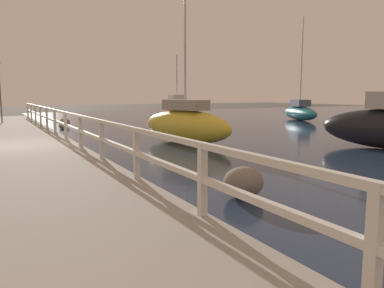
% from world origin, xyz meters
% --- Properties ---
extents(ground_plane, '(120.00, 120.00, 0.00)m').
position_xyz_m(ground_plane, '(0.00, 0.00, 0.00)').
color(ground_plane, '#4C473D').
extents(dock_walkway, '(3.90, 36.00, 0.35)m').
position_xyz_m(dock_walkway, '(0.00, 0.00, 0.17)').
color(dock_walkway, '#9E998E').
rests_on(dock_walkway, ground).
extents(railing, '(0.10, 32.50, 0.97)m').
position_xyz_m(railing, '(1.85, -0.00, 1.00)').
color(railing, silver).
rests_on(railing, dock_walkway).
extents(boulder_water_edge, '(0.64, 0.58, 0.48)m').
position_xyz_m(boulder_water_edge, '(3.49, 11.16, 0.24)').
color(boulder_water_edge, gray).
rests_on(boulder_water_edge, ground).
extents(boulder_near_dock, '(0.50, 0.45, 0.37)m').
position_xyz_m(boulder_near_dock, '(3.04, 8.98, 0.19)').
color(boulder_near_dock, gray).
rests_on(boulder_near_dock, ground).
extents(boulder_far_strip, '(0.78, 0.70, 0.59)m').
position_xyz_m(boulder_far_strip, '(3.57, -7.28, 0.29)').
color(boulder_far_strip, slate).
rests_on(boulder_far_strip, ground).
extents(sailboat_red, '(2.30, 5.14, 5.07)m').
position_xyz_m(sailboat_red, '(12.94, 14.65, 0.75)').
color(sailboat_red, red).
rests_on(sailboat_red, water_surface).
extents(sailboat_teal, '(3.50, 5.79, 7.60)m').
position_xyz_m(sailboat_teal, '(20.22, 8.30, 0.63)').
color(sailboat_teal, '#1E707A').
rests_on(sailboat_teal, water_surface).
extents(sailboat_yellow, '(2.25, 5.09, 6.92)m').
position_xyz_m(sailboat_yellow, '(6.32, 0.40, 0.75)').
color(sailboat_yellow, gold).
rests_on(sailboat_yellow, water_surface).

